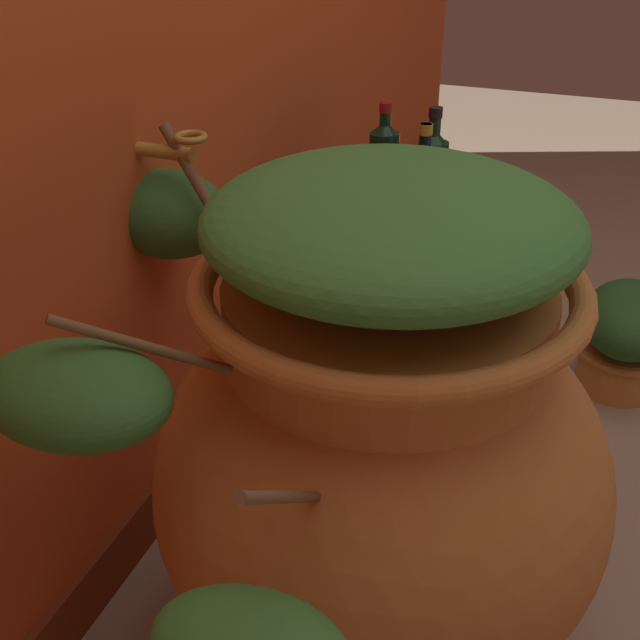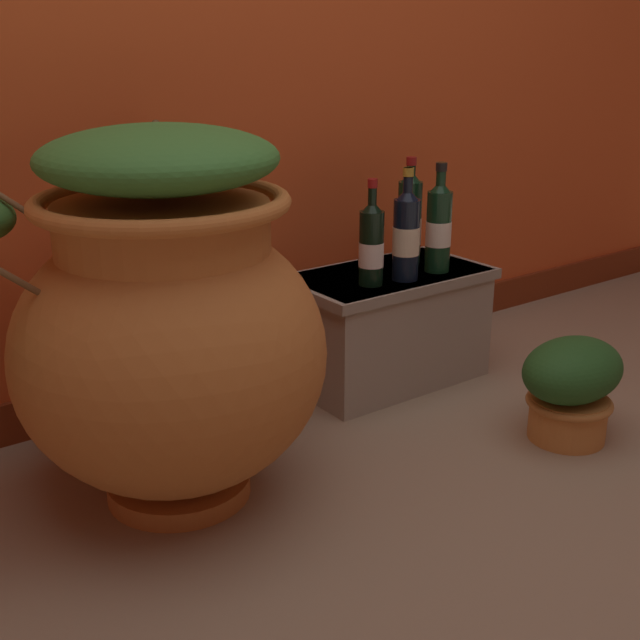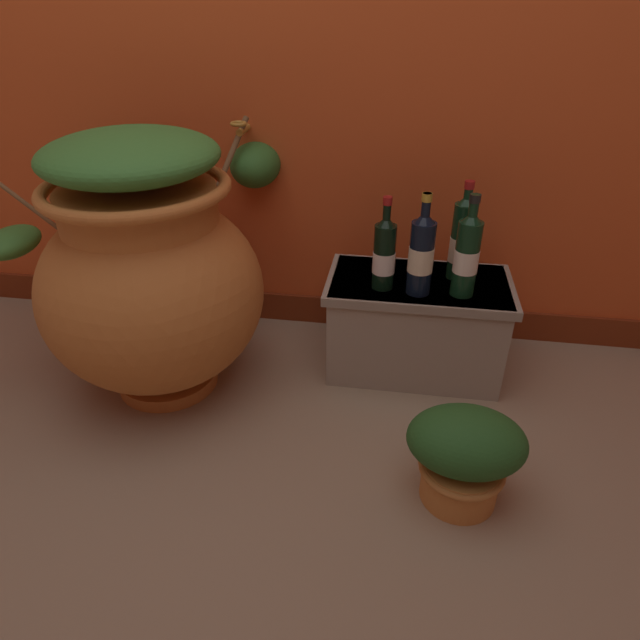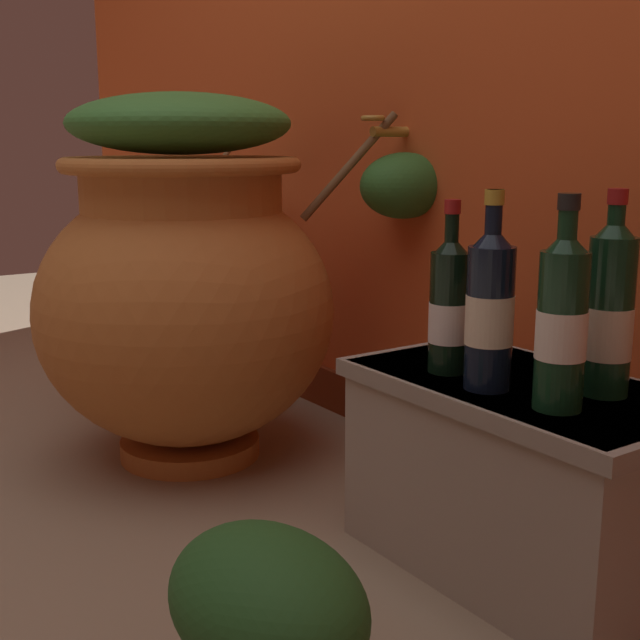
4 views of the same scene
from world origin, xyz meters
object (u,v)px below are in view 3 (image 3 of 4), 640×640
object	(u,v)px
wine_bottle_left	(467,253)
potted_shrub	(464,454)
terracotta_urn	(151,271)
wine_bottle_right	(384,252)
wine_bottle_middle	(462,237)
wine_bottle_back	(421,252)

from	to	relation	value
wine_bottle_left	potted_shrub	distance (m)	0.61
terracotta_urn	potted_shrub	bearing A→B (deg)	-20.89
wine_bottle_right	wine_bottle_left	bearing A→B (deg)	-1.95
wine_bottle_middle	potted_shrub	size ratio (longest dim) A/B	1.08
wine_bottle_left	wine_bottle_back	world-z (taller)	same
terracotta_urn	wine_bottle_middle	xyz separation A→B (m)	(0.95, 0.27, 0.06)
wine_bottle_left	wine_bottle_middle	xyz separation A→B (m)	(-0.01, 0.12, 0.00)
wine_bottle_middle	wine_bottle_back	bearing A→B (deg)	-134.88
terracotta_urn	potted_shrub	distance (m)	1.07
wine_bottle_right	wine_bottle_middle	bearing A→B (deg)	24.77
wine_bottle_back	potted_shrub	xyz separation A→B (m)	(0.14, -0.50, -0.33)
wine_bottle_back	wine_bottle_left	bearing A→B (deg)	4.06
wine_bottle_middle	wine_bottle_back	world-z (taller)	wine_bottle_middle
wine_bottle_back	potted_shrub	bearing A→B (deg)	-74.65
terracotta_urn	wine_bottle_right	bearing A→B (deg)	12.29
wine_bottle_middle	potted_shrub	world-z (taller)	wine_bottle_middle
wine_bottle_middle	wine_bottle_right	world-z (taller)	wine_bottle_middle
wine_bottle_right	potted_shrub	world-z (taller)	wine_bottle_right
terracotta_urn	wine_bottle_left	bearing A→B (deg)	8.66
wine_bottle_right	potted_shrub	distance (m)	0.66
terracotta_urn	potted_shrub	size ratio (longest dim) A/B	3.05
potted_shrub	wine_bottle_left	bearing A→B (deg)	90.18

